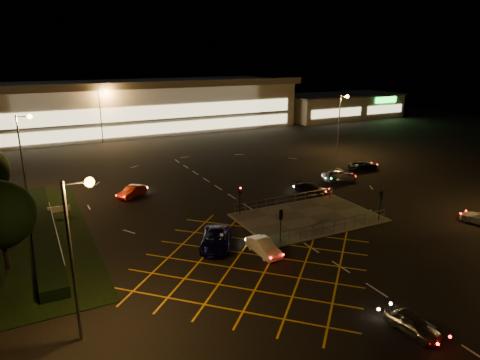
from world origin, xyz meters
name	(u,v)px	position (x,y,z in m)	size (l,w,h in m)	color
ground	(282,215)	(0.00, 0.00, 0.00)	(180.00, 180.00, 0.00)	black
pedestrian_island	(308,218)	(2.00, -2.00, 0.06)	(14.00, 9.00, 0.12)	#4C4944
hedge	(43,230)	(-23.00, 6.00, 0.50)	(2.00, 26.00, 1.00)	black
supermarket	(135,105)	(0.00, 61.95, 5.31)	(72.00, 26.50, 10.50)	beige
retail_unit_a	(319,107)	(46.00, 53.97, 3.21)	(18.80, 14.80, 6.35)	beige
retail_unit_b	(366,104)	(62.00, 53.96, 3.22)	(14.80, 14.80, 6.35)	beige
streetlight_sw	(77,238)	(-21.56, -12.00, 6.56)	(1.78, 0.56, 10.03)	slate
streetlight_nw	(24,145)	(-23.56, 18.00, 6.56)	(1.78, 0.56, 10.03)	slate
streetlight_ne	(341,116)	(24.44, 20.00, 6.56)	(1.78, 0.56, 10.03)	slate
streetlight_far_left	(102,109)	(-9.56, 48.00, 6.56)	(1.78, 0.56, 10.03)	slate
streetlight_far_right	(277,98)	(30.44, 50.00, 6.56)	(1.78, 0.56, 10.03)	slate
signal_sw	(281,219)	(-4.00, -5.99, 2.37)	(0.28, 0.30, 3.15)	black
signal_se	(381,199)	(8.00, -5.99, 2.37)	(0.28, 0.30, 3.15)	black
signal_nw	(240,194)	(-4.00, 1.99, 2.37)	(0.28, 0.30, 3.15)	black
signal_ne	(330,180)	(8.00, 1.99, 2.37)	(0.28, 0.30, 3.15)	black
car_near_silver	(412,323)	(-3.65, -20.63, 0.61)	(1.44, 3.58, 1.22)	#9A9DA1
car_queue_white	(264,247)	(-6.39, -7.11, 0.66)	(1.40, 4.02, 1.32)	white
car_left_blue	(216,239)	(-9.49, -4.02, 0.77)	(2.56, 5.54, 1.54)	#0B0A41
car_far_dkgrey	(311,188)	(7.37, 4.78, 0.61)	(1.71, 4.20, 1.22)	black
car_right_silver	(339,175)	(13.86, 7.36, 0.77)	(1.83, 4.54, 1.55)	#AFB3B7
car_circ_red	(132,191)	(-12.72, 13.46, 0.66)	(1.41, 4.04, 1.33)	maroon
car_east_grey	(363,166)	(20.91, 10.25, 0.64)	(2.11, 4.58, 1.27)	black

